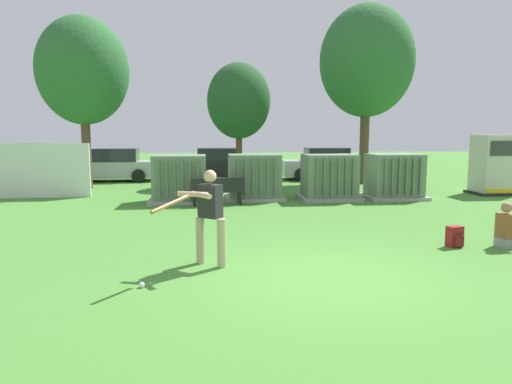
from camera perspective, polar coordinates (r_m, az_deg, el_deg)
ground_plane at (r=7.91m, az=8.45°, el=-10.38°), size 96.00×96.00×0.00m
fence_panel at (r=19.00m, az=-26.82°, el=2.34°), size 4.80×0.12×2.00m
transformer_west at (r=16.20m, az=-9.38°, el=1.55°), size 2.10×1.70×1.62m
transformer_mid_west at (r=16.62m, az=-0.22°, el=1.79°), size 2.10×1.70×1.62m
transformer_mid_east at (r=16.80m, az=8.99°, el=1.76°), size 2.10×1.70×1.62m
transformer_east at (r=17.56m, az=16.62°, el=1.78°), size 2.10×1.70×1.62m
generator_enclosure at (r=20.24m, az=27.26°, el=2.96°), size 1.60×1.40×2.30m
park_bench at (r=15.32m, az=-4.74°, el=0.34°), size 1.84×0.71×0.92m
batter at (r=8.31m, az=-5.87°, el=-2.56°), size 1.21×1.41×1.74m
sports_ball at (r=7.55m, az=-13.88°, el=-11.04°), size 0.09×0.09×0.09m
seated_spectator at (r=11.10m, az=28.72°, el=-4.07°), size 0.75×0.58×0.96m
backpack at (r=10.65m, az=23.28°, el=-5.10°), size 0.36×0.32×0.44m
tree_left at (r=21.18m, az=-20.54°, el=13.75°), size 3.76×3.76×7.18m
tree_center_left at (r=21.71m, az=-2.13°, el=11.11°), size 2.92×2.92×5.57m
tree_center_right at (r=22.54m, az=13.47°, el=15.35°), size 4.28×4.28×8.18m
parked_car_leftmost at (r=23.96m, az=-17.09°, el=3.09°), size 4.24×1.99×1.62m
parked_car_left_of_center at (r=23.69m, az=-4.67°, el=3.35°), size 4.40×2.37×1.62m
parked_car_right_of_center at (r=24.07m, az=8.38°, el=3.36°), size 4.27×2.07×1.62m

